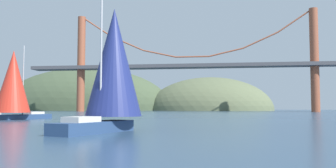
{
  "coord_description": "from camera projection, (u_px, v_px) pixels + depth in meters",
  "views": [
    {
      "loc": [
        8.39,
        -25.96,
        1.78
      ],
      "look_at": [
        0.0,
        33.73,
        5.69
      ],
      "focal_mm": 37.33,
      "sensor_mm": 36.0,
      "label": 1
    }
  ],
  "objects": [
    {
      "name": "ground_plane",
      "position": [
        107.0,
        130.0,
        26.71
      ],
      "size": [
        360.0,
        360.0,
        0.0
      ],
      "primitive_type": "plane",
      "color": "#2D4760"
    },
    {
      "name": "headland_center",
      "position": [
        210.0,
        110.0,
        159.42
      ],
      "size": [
        57.28,
        44.0,
        30.32
      ],
      "primitive_type": "ellipsoid",
      "color": "#5B6647",
      "rests_on": "ground_plane"
    },
    {
      "name": "headland_left",
      "position": [
        84.0,
        110.0,
        167.75
      ],
      "size": [
        85.68,
        44.0,
        40.94
      ],
      "primitive_type": "ellipsoid",
      "color": "#425138",
      "rests_on": "ground_plane"
    },
    {
      "name": "suspension_bridge",
      "position": [
        192.0,
        64.0,
        121.66
      ],
      "size": [
        117.33,
        6.0,
        34.96
      ],
      "color": "brown",
      "rests_on": "ground_plane"
    },
    {
      "name": "sailboat_navy_sail",
      "position": [
        112.0,
        66.0,
        25.74
      ],
      "size": [
        5.4,
        8.36,
        10.34
      ],
      "color": "navy",
      "rests_on": "ground_plane"
    },
    {
      "name": "sailboat_scarlet_sail",
      "position": [
        14.0,
        83.0,
        47.99
      ],
      "size": [
        5.91,
        9.39,
        10.47
      ],
      "color": "navy",
      "rests_on": "ground_plane"
    }
  ]
}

